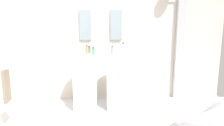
{
  "coord_description": "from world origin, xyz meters",
  "views": [
    {
      "loc": [
        -0.06,
        -2.93,
        1.71
      ],
      "look_at": [
        0.15,
        0.55,
        0.95
      ],
      "focal_mm": 37.92,
      "sensor_mm": 36.0,
      "label": 1
    }
  ],
  "objects_px": {
    "pedestal_sink_right": "(118,80)",
    "soap_bottle_black": "(123,50)",
    "towel_rack": "(5,87)",
    "pedestal_sink_left": "(85,81)",
    "soap_bottle_amber": "(87,50)",
    "soap_bottle_white": "(123,48)",
    "lounge_chair": "(204,116)",
    "shower_column": "(179,45)",
    "soap_bottle_green": "(93,51)",
    "soap_bottle_grey": "(112,51)",
    "soap_bottle_blue": "(89,50)"
  },
  "relations": [
    {
      "from": "soap_bottle_white",
      "to": "soap_bottle_blue",
      "type": "bearing_deg",
      "value": 176.71
    },
    {
      "from": "pedestal_sink_right",
      "to": "soap_bottle_black",
      "type": "bearing_deg",
      "value": 44.64
    },
    {
      "from": "lounge_chair",
      "to": "soap_bottle_black",
      "type": "xyz_separation_m",
      "value": [
        -0.95,
        1.29,
        0.7
      ]
    },
    {
      "from": "pedestal_sink_right",
      "to": "soap_bottle_green",
      "type": "xyz_separation_m",
      "value": [
        -0.43,
        -0.03,
        0.53
      ]
    },
    {
      "from": "pedestal_sink_left",
      "to": "pedestal_sink_right",
      "type": "distance_m",
      "value": 0.58
    },
    {
      "from": "shower_column",
      "to": "soap_bottle_white",
      "type": "height_order",
      "value": "shower_column"
    },
    {
      "from": "soap_bottle_green",
      "to": "soap_bottle_white",
      "type": "height_order",
      "value": "soap_bottle_white"
    },
    {
      "from": "soap_bottle_grey",
      "to": "pedestal_sink_left",
      "type": "bearing_deg",
      "value": 168.93
    },
    {
      "from": "lounge_chair",
      "to": "soap_bottle_green",
      "type": "bearing_deg",
      "value": 141.94
    },
    {
      "from": "pedestal_sink_right",
      "to": "lounge_chair",
      "type": "xyz_separation_m",
      "value": [
        1.05,
        -1.19,
        -0.17
      ]
    },
    {
      "from": "towel_rack",
      "to": "soap_bottle_black",
      "type": "relative_size",
      "value": 6.73
    },
    {
      "from": "towel_rack",
      "to": "soap_bottle_black",
      "type": "distance_m",
      "value": 2.02
    },
    {
      "from": "lounge_chair",
      "to": "soap_bottle_amber",
      "type": "bearing_deg",
      "value": 140.68
    },
    {
      "from": "pedestal_sink_left",
      "to": "soap_bottle_black",
      "type": "bearing_deg",
      "value": 8.43
    },
    {
      "from": "lounge_chair",
      "to": "soap_bottle_grey",
      "type": "height_order",
      "value": "soap_bottle_grey"
    },
    {
      "from": "soap_bottle_amber",
      "to": "soap_bottle_white",
      "type": "height_order",
      "value": "soap_bottle_white"
    },
    {
      "from": "soap_bottle_white",
      "to": "lounge_chair",
      "type": "bearing_deg",
      "value": -53.24
    },
    {
      "from": "shower_column",
      "to": "soap_bottle_green",
      "type": "bearing_deg",
      "value": -164.49
    },
    {
      "from": "soap_bottle_blue",
      "to": "soap_bottle_amber",
      "type": "relative_size",
      "value": 0.9
    },
    {
      "from": "pedestal_sink_left",
      "to": "soap_bottle_black",
      "type": "distance_m",
      "value": 0.87
    },
    {
      "from": "soap_bottle_grey",
      "to": "soap_bottle_white",
      "type": "distance_m",
      "value": 0.27
    },
    {
      "from": "pedestal_sink_right",
      "to": "towel_rack",
      "type": "relative_size",
      "value": 1.14
    },
    {
      "from": "soap_bottle_black",
      "to": "shower_column",
      "type": "bearing_deg",
      "value": 16.06
    },
    {
      "from": "soap_bottle_grey",
      "to": "pedestal_sink_right",
      "type": "bearing_deg",
      "value": 40.7
    },
    {
      "from": "shower_column",
      "to": "soap_bottle_white",
      "type": "xyz_separation_m",
      "value": [
        -1.12,
        -0.34,
        -0.01
      ]
    },
    {
      "from": "towel_rack",
      "to": "soap_bottle_blue",
      "type": "height_order",
      "value": "soap_bottle_blue"
    },
    {
      "from": "pedestal_sink_left",
      "to": "soap_bottle_green",
      "type": "height_order",
      "value": "soap_bottle_green"
    },
    {
      "from": "towel_rack",
      "to": "soap_bottle_green",
      "type": "height_order",
      "value": "soap_bottle_green"
    },
    {
      "from": "soap_bottle_blue",
      "to": "soap_bottle_green",
      "type": "xyz_separation_m",
      "value": [
        0.07,
        -0.15,
        0.0
      ]
    },
    {
      "from": "pedestal_sink_right",
      "to": "soap_bottle_grey",
      "type": "xyz_separation_m",
      "value": [
        -0.11,
        -0.09,
        0.54
      ]
    },
    {
      "from": "soap_bottle_black",
      "to": "soap_bottle_green",
      "type": "height_order",
      "value": "soap_bottle_black"
    },
    {
      "from": "soap_bottle_white",
      "to": "soap_bottle_green",
      "type": "bearing_deg",
      "value": -167.17
    },
    {
      "from": "lounge_chair",
      "to": "soap_bottle_amber",
      "type": "xyz_separation_m",
      "value": [
        -1.59,
        1.31,
        0.7
      ]
    },
    {
      "from": "lounge_chair",
      "to": "soap_bottle_black",
      "type": "relative_size",
      "value": 7.7
    },
    {
      "from": "pedestal_sink_left",
      "to": "shower_column",
      "type": "distance_m",
      "value": 1.93
    },
    {
      "from": "soap_bottle_amber",
      "to": "soap_bottle_green",
      "type": "relative_size",
      "value": 1.09
    },
    {
      "from": "soap_bottle_amber",
      "to": "soap_bottle_grey",
      "type": "distance_m",
      "value": 0.48
    },
    {
      "from": "pedestal_sink_right",
      "to": "towel_rack",
      "type": "height_order",
      "value": "pedestal_sink_right"
    },
    {
      "from": "soap_bottle_amber",
      "to": "soap_bottle_black",
      "type": "bearing_deg",
      "value": -0.97
    },
    {
      "from": "pedestal_sink_right",
      "to": "shower_column",
      "type": "bearing_deg",
      "value": 19.13
    },
    {
      "from": "soap_bottle_green",
      "to": "soap_bottle_white",
      "type": "xyz_separation_m",
      "value": [
        0.53,
        0.12,
        0.03
      ]
    },
    {
      "from": "soap_bottle_blue",
      "to": "soap_bottle_black",
      "type": "bearing_deg",
      "value": -1.72
    },
    {
      "from": "soap_bottle_black",
      "to": "soap_bottle_grey",
      "type": "relative_size",
      "value": 0.88
    },
    {
      "from": "soap_bottle_blue",
      "to": "soap_bottle_black",
      "type": "height_order",
      "value": "soap_bottle_black"
    },
    {
      "from": "soap_bottle_black",
      "to": "pedestal_sink_right",
      "type": "bearing_deg",
      "value": -135.36
    },
    {
      "from": "soap_bottle_green",
      "to": "lounge_chair",
      "type": "bearing_deg",
      "value": -38.06
    },
    {
      "from": "pedestal_sink_right",
      "to": "soap_bottle_black",
      "type": "height_order",
      "value": "soap_bottle_black"
    },
    {
      "from": "pedestal_sink_left",
      "to": "shower_column",
      "type": "relative_size",
      "value": 0.53
    },
    {
      "from": "pedestal_sink_left",
      "to": "pedestal_sink_right",
      "type": "bearing_deg",
      "value": 0.0
    },
    {
      "from": "towel_rack",
      "to": "soap_bottle_black",
      "type": "bearing_deg",
      "value": 22.28
    }
  ]
}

